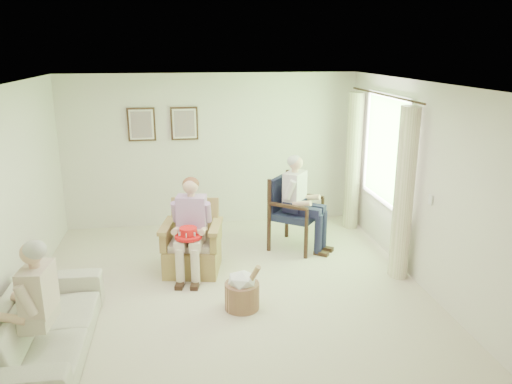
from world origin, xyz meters
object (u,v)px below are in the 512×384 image
at_px(person_sofa, 33,301).
at_px(hatbox, 242,290).
at_px(red_hat, 188,234).
at_px(wicker_armchair, 192,249).
at_px(person_wicker, 192,221).
at_px(person_dark, 298,196).
at_px(sofa, 45,326).
at_px(wood_armchair, 295,208).

bearing_deg(person_sofa, hatbox, 118.74).
xyz_separation_m(red_hat, hatbox, (0.60, -0.84, -0.43)).
height_order(wicker_armchair, person_sofa, person_sofa).
bearing_deg(person_wicker, person_dark, 32.76).
relative_size(sofa, person_sofa, 1.68).
xyz_separation_m(wicker_armchair, red_hat, (-0.05, -0.33, 0.35)).
height_order(wicker_armchair, person_wicker, person_wicker).
bearing_deg(red_hat, sofa, -135.33).
relative_size(wood_armchair, person_wicker, 0.83).
bearing_deg(wood_armchair, wicker_armchair, 149.79).
xyz_separation_m(wicker_armchair, person_dark, (1.61, 0.50, 0.55)).
height_order(person_wicker, red_hat, person_wicker).
height_order(wicker_armchair, sofa, wicker_armchair).
xyz_separation_m(sofa, person_sofa, (0.00, -0.25, 0.42)).
bearing_deg(person_sofa, wicker_armchair, 149.29).
height_order(person_sofa, red_hat, person_sofa).
distance_m(wood_armchair, person_sofa, 4.15).
bearing_deg(wood_armchair, person_sofa, 167.75).
xyz_separation_m(wicker_armchair, wood_armchair, (1.61, 0.68, 0.29)).
distance_m(person_dark, hatbox, 2.08).
height_order(wicker_armchair, red_hat, wicker_armchair).
bearing_deg(red_hat, person_dark, 26.75).
bearing_deg(hatbox, person_wicker, 117.66).
distance_m(wicker_armchair, red_hat, 0.49).
relative_size(person_wicker, hatbox, 2.16).
bearing_deg(hatbox, person_sofa, -157.31).
xyz_separation_m(wicker_armchair, sofa, (-1.52, -1.79, 0.01)).
bearing_deg(person_dark, person_wicker, 148.22).
relative_size(person_dark, hatbox, 2.36).
distance_m(person_wicker, hatbox, 1.29).
height_order(sofa, person_sofa, person_sofa).
bearing_deg(hatbox, wood_armchair, 60.24).
distance_m(wicker_armchair, wood_armchair, 1.77).
xyz_separation_m(wood_armchair, person_dark, (0.00, -0.18, 0.26)).
xyz_separation_m(person_dark, person_sofa, (-3.13, -2.54, -0.12)).
height_order(person_wicker, person_sofa, person_wicker).
bearing_deg(person_wicker, person_sofa, -117.28).
height_order(sofa, hatbox, sofa).
relative_size(wicker_armchair, person_dark, 0.68).
bearing_deg(person_dark, person_sofa, 165.81).
bearing_deg(person_wicker, hatbox, -51.04).
height_order(red_hat, hatbox, red_hat).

